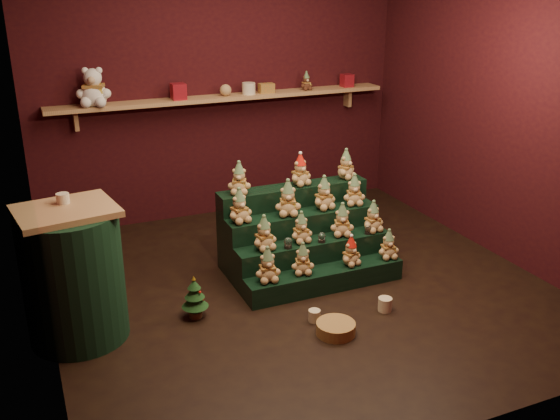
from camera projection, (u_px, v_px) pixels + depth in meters
name	position (u px, v px, depth m)	size (l,w,h in m)	color
ground	(300.00, 286.00, 5.33)	(4.00, 4.00, 0.00)	black
back_wall	(219.00, 85.00, 6.60)	(4.00, 0.10, 2.80)	black
front_wall	(478.00, 211.00, 3.08)	(4.00, 0.10, 2.80)	black
left_wall	(18.00, 153.00, 4.08)	(0.10, 4.00, 2.80)	black
right_wall	(508.00, 105.00, 5.60)	(0.10, 4.00, 2.80)	black
back_shelf	(225.00, 98.00, 6.49)	(3.60, 0.26, 0.24)	tan
riser_tier_front	(325.00, 279.00, 5.25)	(1.40, 0.22, 0.18)	black
riser_tier_midfront	(314.00, 259.00, 5.41)	(1.40, 0.22, 0.36)	black
riser_tier_midback	(303.00, 241.00, 5.57)	(1.40, 0.22, 0.54)	black
riser_tier_back	(293.00, 223.00, 5.73)	(1.40, 0.22, 0.72)	black
teddy_0	(268.00, 265.00, 4.98)	(0.21, 0.19, 0.29)	tan
teddy_1	(303.00, 259.00, 5.11)	(0.19, 0.17, 0.27)	tan
teddy_2	(351.00, 251.00, 5.27)	(0.18, 0.16, 0.26)	tan
teddy_3	(388.00, 244.00, 5.40)	(0.18, 0.17, 0.26)	tan
teddy_4	(264.00, 233.00, 5.12)	(0.21, 0.19, 0.29)	tan
teddy_5	(301.00, 227.00, 5.27)	(0.19, 0.17, 0.27)	tan
teddy_6	(342.00, 220.00, 5.40)	(0.21, 0.19, 0.29)	tan
teddy_7	(373.00, 217.00, 5.49)	(0.20, 0.18, 0.28)	tan
teddy_8	(239.00, 206.00, 5.21)	(0.21, 0.19, 0.29)	tan
teddy_9	(288.00, 198.00, 5.36)	(0.22, 0.20, 0.31)	tan
teddy_10	(324.00, 193.00, 5.51)	(0.21, 0.19, 0.30)	tan
teddy_11	(354.00, 190.00, 5.61)	(0.20, 0.18, 0.28)	tan
teddy_12	(239.00, 178.00, 5.35)	(0.20, 0.18, 0.28)	tan
teddy_13	(300.00, 170.00, 5.57)	(0.20, 0.18, 0.28)	tan
teddy_14	(346.00, 164.00, 5.75)	(0.20, 0.18, 0.27)	tan
snow_globe_a	(288.00, 243.00, 5.18)	(0.07, 0.07, 0.10)	black
snow_globe_b	(322.00, 237.00, 5.30)	(0.07, 0.07, 0.09)	black
snow_globe_c	(368.00, 229.00, 5.47)	(0.06, 0.06, 0.09)	black
side_table	(74.00, 275.00, 4.42)	(0.73, 0.70, 1.01)	tan
table_ornament	(63.00, 198.00, 4.32)	(0.09, 0.09, 0.07)	beige
mini_christmas_tree	(195.00, 297.00, 4.79)	(0.21, 0.21, 0.35)	#4E311B
mug_left	(314.00, 316.00, 4.78)	(0.09, 0.09, 0.09)	beige
mug_right	(385.00, 304.00, 4.92)	(0.11, 0.11, 0.11)	beige
wicker_basket	(336.00, 328.00, 4.61)	(0.29, 0.29, 0.09)	#A17F40
white_bear	(93.00, 82.00, 5.88)	(0.33, 0.30, 0.46)	white
brown_bear	(306.00, 81.00, 6.76)	(0.14, 0.12, 0.19)	#4D2819
gift_tin_red_a	(178.00, 92.00, 6.24)	(0.14, 0.14, 0.16)	maroon
gift_tin_cream	(249.00, 88.00, 6.53)	(0.14, 0.14, 0.12)	beige
gift_tin_red_b	(347.00, 81.00, 6.96)	(0.12, 0.12, 0.14)	maroon
shelf_plush_ball	(226.00, 90.00, 6.44)	(0.12, 0.12, 0.12)	tan
scarf_gift_box	(266.00, 88.00, 6.61)	(0.16, 0.10, 0.10)	#C95C1C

